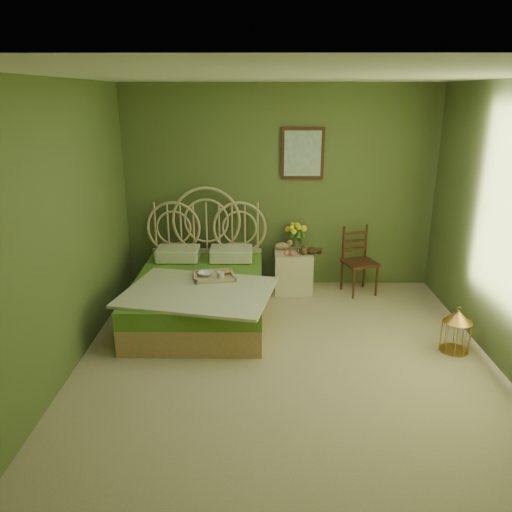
{
  "coord_description": "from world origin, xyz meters",
  "views": [
    {
      "loc": [
        -0.26,
        -4.14,
        2.46
      ],
      "look_at": [
        -0.3,
        1.0,
        0.79
      ],
      "focal_mm": 35.0,
      "sensor_mm": 36.0,
      "label": 1
    }
  ],
  "objects_px": {
    "bed": "(200,292)",
    "nightstand": "(294,265)",
    "chair": "(359,256)",
    "birdcage": "(456,332)"
  },
  "relations": [
    {
      "from": "bed",
      "to": "nightstand",
      "type": "distance_m",
      "value": 1.39
    },
    {
      "from": "birdcage",
      "to": "nightstand",
      "type": "bearing_deg",
      "value": 132.79
    },
    {
      "from": "birdcage",
      "to": "chair",
      "type": "bearing_deg",
      "value": 112.67
    },
    {
      "from": "bed",
      "to": "birdcage",
      "type": "xyz_separation_m",
      "value": [
        2.64,
        -0.83,
        -0.08
      ]
    },
    {
      "from": "nightstand",
      "to": "chair",
      "type": "relative_size",
      "value": 1.11
    },
    {
      "from": "bed",
      "to": "chair",
      "type": "xyz_separation_m",
      "value": [
        1.97,
        0.78,
        0.18
      ]
    },
    {
      "from": "bed",
      "to": "nightstand",
      "type": "bearing_deg",
      "value": 35.37
    },
    {
      "from": "bed",
      "to": "birdcage",
      "type": "distance_m",
      "value": 2.77
    },
    {
      "from": "chair",
      "to": "birdcage",
      "type": "bearing_deg",
      "value": -85.58
    },
    {
      "from": "nightstand",
      "to": "birdcage",
      "type": "distance_m",
      "value": 2.23
    }
  ]
}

